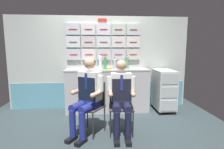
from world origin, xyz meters
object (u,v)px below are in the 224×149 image
object	(u,v)px
crew_member_left	(87,93)
folding_chair_center	(121,101)
coffee_cup_spare	(93,67)
snack_banana	(110,68)
water_bottle_short	(100,62)
folding_chair_left	(93,101)
crew_member_center	(121,95)
service_trolley	(164,89)

from	to	relation	value
crew_member_left	folding_chair_center	distance (m)	0.60
coffee_cup_spare	snack_banana	world-z (taller)	coffee_cup_spare
water_bottle_short	folding_chair_left	bearing A→B (deg)	-97.78
folding_chair_center	water_bottle_short	world-z (taller)	water_bottle_short
folding_chair_left	crew_member_left	world-z (taller)	crew_member_left
water_bottle_short	folding_chair_center	bearing A→B (deg)	-75.19
snack_banana	crew_member_left	bearing A→B (deg)	-110.87
folding_chair_left	crew_member_left	xyz separation A→B (m)	(-0.09, -0.13, 0.18)
crew_member_left	water_bottle_short	distance (m)	1.38
crew_member_left	folding_chair_center	size ratio (longest dim) A/B	1.49
crew_member_left	snack_banana	size ratio (longest dim) A/B	7.42
crew_member_center	coffee_cup_spare	xyz separation A→B (m)	(-0.48, 1.24, 0.32)
folding_chair_center	crew_member_center	xyz separation A→B (m)	(-0.01, -0.16, 0.15)
crew_member_left	snack_banana	bearing A→B (deg)	69.13
folding_chair_left	folding_chair_center	size ratio (longest dim) A/B	1.00
service_trolley	water_bottle_short	bearing A→B (deg)	169.33
crew_member_center	water_bottle_short	distance (m)	1.46
crew_member_center	folding_chair_center	bearing A→B (deg)	86.29
service_trolley	crew_member_center	distance (m)	1.58
folding_chair_left	water_bottle_short	bearing A→B (deg)	82.22
snack_banana	coffee_cup_spare	bearing A→B (deg)	-178.32
crew_member_left	coffee_cup_spare	bearing A→B (deg)	86.36
service_trolley	snack_banana	distance (m)	1.32
folding_chair_center	coffee_cup_spare	size ratio (longest dim) A/B	10.73
crew_member_center	snack_banana	distance (m)	1.29
crew_member_center	snack_banana	xyz separation A→B (m)	(-0.10, 1.25, 0.30)
folding_chair_left	snack_banana	world-z (taller)	snack_banana
crew_member_left	coffee_cup_spare	xyz separation A→B (m)	(0.07, 1.17, 0.29)
crew_member_center	folding_chair_left	bearing A→B (deg)	156.82
service_trolley	water_bottle_short	distance (m)	1.57
crew_member_left	snack_banana	world-z (taller)	crew_member_left
folding_chair_center	crew_member_center	distance (m)	0.22
folding_chair_left	crew_member_center	bearing A→B (deg)	-23.18
folding_chair_left	crew_member_left	bearing A→B (deg)	-122.87
service_trolley	coffee_cup_spare	bearing A→B (deg)	174.76
folding_chair_left	crew_member_left	size ratio (longest dim) A/B	0.67
folding_chair_left	service_trolley	bearing A→B (deg)	29.40
crew_member_center	snack_banana	bearing A→B (deg)	94.57
water_bottle_short	coffee_cup_spare	size ratio (longest dim) A/B	4.00
service_trolley	folding_chair_center	xyz separation A→B (m)	(-1.11, -0.93, 0.03)
service_trolley	coffee_cup_spare	world-z (taller)	coffee_cup_spare
crew_member_left	crew_member_center	xyz separation A→B (m)	(0.55, -0.06, -0.03)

